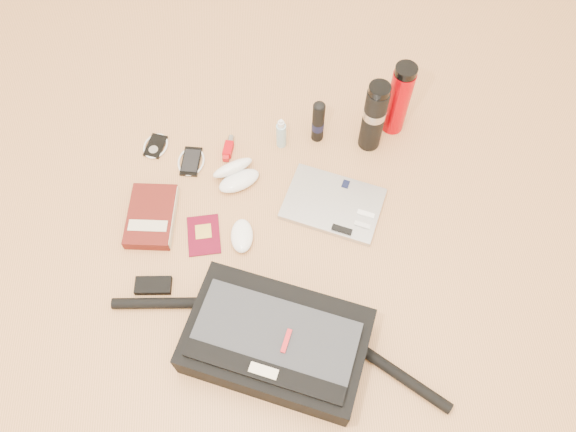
% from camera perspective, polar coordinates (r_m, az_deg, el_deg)
% --- Properties ---
extents(ground, '(4.00, 4.00, 0.00)m').
position_cam_1_polar(ground, '(1.70, -0.85, -4.78)').
color(ground, tan).
rests_on(ground, ground).
extents(messenger_bag, '(0.92, 0.46, 0.14)m').
position_cam_1_polar(messenger_bag, '(1.55, -1.30, -12.61)').
color(messenger_bag, black).
rests_on(messenger_bag, ground).
extents(laptop, '(0.36, 0.31, 0.03)m').
position_cam_1_polar(laptop, '(1.78, 4.63, 1.22)').
color(laptop, '#A9A9AB').
rests_on(laptop, ground).
extents(book, '(0.16, 0.23, 0.04)m').
position_cam_1_polar(book, '(1.80, -13.67, -0.04)').
color(book, '#4E110D').
rests_on(book, ground).
extents(passport, '(0.11, 0.14, 0.01)m').
position_cam_1_polar(passport, '(1.75, -8.56, -1.91)').
color(passport, '#540417').
rests_on(passport, ground).
extents(mouse, '(0.07, 0.12, 0.04)m').
position_cam_1_polar(mouse, '(1.72, -4.71, -2.02)').
color(mouse, white).
rests_on(mouse, ground).
extents(sunglasses_case, '(0.18, 0.16, 0.08)m').
position_cam_1_polar(sunglasses_case, '(1.82, -5.31, 4.22)').
color(sunglasses_case, white).
rests_on(sunglasses_case, ground).
extents(ipod, '(0.10, 0.11, 0.01)m').
position_cam_1_polar(ipod, '(1.96, -13.30, 6.93)').
color(ipod, black).
rests_on(ipod, ground).
extents(phone, '(0.10, 0.12, 0.01)m').
position_cam_1_polar(phone, '(1.90, -9.81, 5.49)').
color(phone, black).
rests_on(phone, ground).
extents(inhaler, '(0.04, 0.10, 0.03)m').
position_cam_1_polar(inhaler, '(1.90, -6.07, 6.85)').
color(inhaler, '#A6040C').
rests_on(inhaler, ground).
extents(spray_bottle, '(0.04, 0.04, 0.13)m').
position_cam_1_polar(spray_bottle, '(1.87, -0.69, 8.30)').
color(spray_bottle, '#95BDCB').
rests_on(spray_bottle, ground).
extents(aerosol_can, '(0.05, 0.05, 0.17)m').
position_cam_1_polar(aerosol_can, '(1.87, 3.09, 9.58)').
color(aerosol_can, black).
rests_on(aerosol_can, ground).
extents(thermos_black, '(0.09, 0.09, 0.28)m').
position_cam_1_polar(thermos_black, '(1.83, 8.72, 9.95)').
color(thermos_black, black).
rests_on(thermos_black, ground).
extents(thermos_red, '(0.08, 0.08, 0.28)m').
position_cam_1_polar(thermos_red, '(1.89, 11.18, 11.56)').
color(thermos_red, '#B80007').
rests_on(thermos_red, ground).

